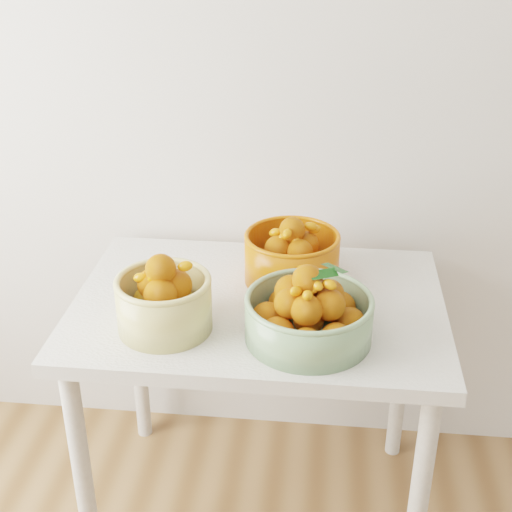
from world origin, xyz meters
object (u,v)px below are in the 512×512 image
object	(u,v)px
bowl_cream	(164,301)
bowl_green	(308,314)
table	(258,330)
bowl_orange	(292,256)

from	to	relation	value
bowl_cream	bowl_green	size ratio (longest dim) A/B	0.87
table	bowl_orange	bearing A→B (deg)	56.99
bowl_cream	bowl_green	bearing A→B (deg)	-1.26
bowl_green	bowl_orange	xyz separation A→B (m)	(-0.06, 0.29, 0.01)
bowl_orange	table	bearing A→B (deg)	-123.01
table	bowl_orange	size ratio (longest dim) A/B	3.08
bowl_green	bowl_orange	distance (m)	0.30
table	bowl_green	xyz separation A→B (m)	(0.14, -0.17, 0.17)
table	bowl_orange	distance (m)	0.23
table	bowl_orange	xyz separation A→B (m)	(0.08, 0.13, 0.17)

